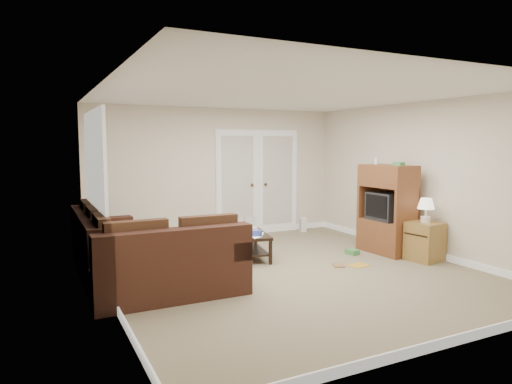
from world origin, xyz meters
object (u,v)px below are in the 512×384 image
sectional_sofa (135,257)px  side_cabinet (425,238)px  coffee_table (250,244)px  tv_armoire (387,209)px

sectional_sofa → side_cabinet: side_cabinet is taller
coffee_table → side_cabinet: 2.74m
tv_armoire → side_cabinet: tv_armoire is taller
coffee_table → tv_armoire: bearing=-5.2°
sectional_sofa → side_cabinet: 4.36m
tv_armoire → side_cabinet: bearing=-78.5°
coffee_table → tv_armoire: 2.36m
sectional_sofa → coffee_table: 1.98m
tv_armoire → side_cabinet: size_ratio=1.61×
sectional_sofa → side_cabinet: bearing=-10.9°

